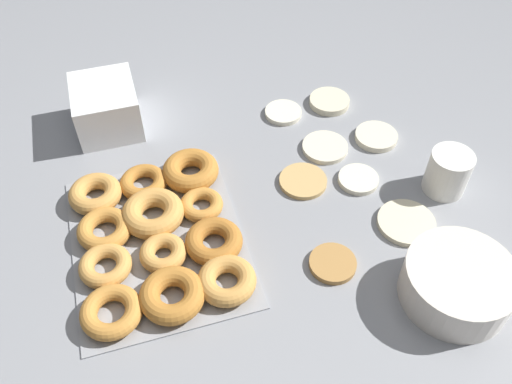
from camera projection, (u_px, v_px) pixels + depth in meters
name	position (u px, v px, depth m)	size (l,w,h in m)	color
ground_plane	(287.00, 186.00, 1.10)	(3.00, 3.00, 0.00)	gray
pancake_0	(302.00, 180.00, 1.10)	(0.10, 0.10, 0.01)	tan
pancake_1	(406.00, 223.00, 1.03)	(0.11, 0.11, 0.01)	beige
pancake_2	(333.00, 263.00, 0.96)	(0.08, 0.08, 0.01)	#B27F42
pancake_3	(376.00, 137.00, 1.19)	(0.09, 0.09, 0.01)	beige
pancake_4	(358.00, 179.00, 1.10)	(0.08, 0.08, 0.01)	silver
pancake_5	(283.00, 113.00, 1.24)	(0.08, 0.08, 0.01)	silver
pancake_6	(325.00, 147.00, 1.17)	(0.10, 0.10, 0.01)	beige
pancake_7	(329.00, 101.00, 1.27)	(0.09, 0.09, 0.02)	beige
donut_tray	(159.00, 234.00, 0.99)	(0.39, 0.31, 0.04)	#93969B
batter_bowl	(457.00, 283.00, 0.90)	(0.18, 0.18, 0.07)	silver
container_stack	(106.00, 107.00, 1.19)	(0.16, 0.13, 0.10)	white
paper_cup	(448.00, 172.00, 1.06)	(0.08, 0.08, 0.09)	white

